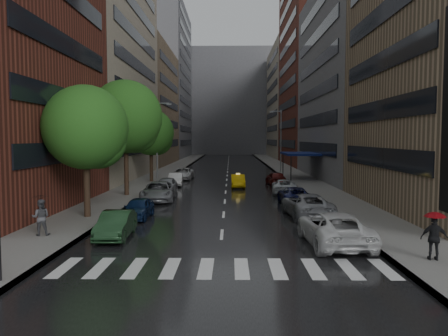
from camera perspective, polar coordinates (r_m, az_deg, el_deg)
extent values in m
plane|color=gray|center=(19.52, -0.53, -11.26)|extent=(220.00, 220.00, 0.00)
cube|color=black|center=(69.01, 0.48, -0.26)|extent=(14.00, 140.00, 0.01)
cube|color=gray|center=(69.65, -6.94, -0.20)|extent=(4.00, 140.00, 0.15)
cube|color=gray|center=(69.53, 7.92, -0.21)|extent=(4.00, 140.00, 0.15)
cube|color=silver|center=(18.77, -20.10, -12.09)|extent=(0.55, 2.80, 0.01)
cube|color=silver|center=(18.33, -15.91, -12.39)|extent=(0.55, 2.80, 0.01)
cube|color=silver|center=(17.98, -11.53, -12.64)|extent=(0.55, 2.80, 0.01)
cube|color=silver|center=(17.74, -7.00, -12.82)|extent=(0.55, 2.80, 0.01)
cube|color=silver|center=(17.61, -2.36, -12.92)|extent=(0.55, 2.80, 0.01)
cube|color=silver|center=(17.59, 2.32, -12.94)|extent=(0.55, 2.80, 0.01)
cube|color=silver|center=(17.68, 6.97, -12.88)|extent=(0.55, 2.80, 0.01)
cube|color=silver|center=(17.88, 11.55, -12.74)|extent=(0.55, 2.80, 0.01)
cube|color=silver|center=(18.19, 15.99, -12.52)|extent=(0.55, 2.80, 0.01)
cube|color=silver|center=(18.59, 20.26, -12.25)|extent=(0.55, 2.80, 0.01)
cube|color=maroon|center=(35.37, -26.23, 16.44)|extent=(8.00, 20.00, 26.00)
cube|color=gray|center=(58.18, -15.14, 15.63)|extent=(8.00, 28.00, 34.00)
cube|color=#937A5B|center=(84.46, -9.78, 7.92)|extent=(8.00, 28.00, 22.00)
cube|color=slate|center=(114.72, -7.01, 10.91)|extent=(8.00, 32.00, 38.00)
cube|color=slate|center=(57.13, 15.89, 10.75)|extent=(8.00, 28.00, 24.00)
cube|color=maroon|center=(85.07, 10.96, 12.63)|extent=(8.00, 28.00, 36.00)
cube|color=gray|center=(114.10, 8.27, 8.41)|extent=(8.00, 32.00, 28.00)
cube|color=slate|center=(137.25, 0.68, 8.54)|extent=(40.00, 14.00, 32.00)
cylinder|color=#382619|center=(28.80, -17.49, -1.82)|extent=(0.40, 0.40, 4.62)
sphere|color=#1E5116|center=(28.67, -17.63, 5.09)|extent=(5.28, 5.28, 5.28)
cylinder|color=#382619|center=(38.81, -12.64, 0.41)|extent=(0.40, 0.40, 5.54)
sphere|color=#1E5116|center=(38.78, -12.73, 6.54)|extent=(6.33, 6.33, 6.33)
cylinder|color=#382619|center=(50.50, -9.47, 0.72)|extent=(0.40, 0.40, 4.59)
sphere|color=#1E5116|center=(50.42, -9.52, 4.63)|extent=(5.25, 5.25, 5.25)
imported|color=#E0B00B|center=(45.11, 1.84, -1.70)|extent=(1.49, 4.04, 1.32)
imported|color=#17331B|center=(23.15, -13.93, -7.20)|extent=(1.59, 4.21, 1.37)
imported|color=#0D1D3E|center=(28.30, -11.15, -5.18)|extent=(1.66, 3.91, 1.32)
imported|color=slate|center=(35.89, -8.55, -3.04)|extent=(2.84, 5.65, 1.54)
imported|color=slate|center=(40.07, -7.56, -2.30)|extent=(1.89, 4.53, 1.53)
imported|color=silver|center=(46.78, -6.34, -1.49)|extent=(1.75, 4.24, 1.36)
imported|color=silver|center=(53.84, -5.39, -0.73)|extent=(2.54, 5.22, 1.43)
imported|color=silver|center=(21.67, 14.15, -7.66)|extent=(2.91, 5.90, 1.61)
imported|color=slate|center=(28.90, 10.73, -4.77)|extent=(3.03, 5.72, 1.53)
imported|color=#0D123E|center=(34.13, 9.20, -3.57)|extent=(2.25, 4.86, 1.35)
imported|color=silver|center=(40.42, 7.88, -2.39)|extent=(2.58, 4.95, 1.33)
imported|color=#581411|center=(47.95, 6.77, -1.31)|extent=(2.12, 4.40, 1.45)
imported|color=#46464B|center=(24.26, -22.82, -5.96)|extent=(1.02, 0.87, 1.85)
imported|color=black|center=(24.14, -22.87, -4.26)|extent=(0.96, 0.98, 0.88)
imported|color=black|center=(19.90, 25.77, -8.26)|extent=(1.12, 0.63, 1.80)
imported|color=#A40C15|center=(19.76, 25.84, -6.13)|extent=(0.82, 0.82, 0.72)
cylinder|color=gray|center=(49.52, -8.75, 3.39)|extent=(0.18, 0.18, 9.00)
cube|color=gray|center=(49.44, -7.19, 8.28)|extent=(0.50, 0.22, 0.16)
cylinder|color=gray|center=(64.24, 7.44, 3.53)|extent=(0.18, 0.18, 9.00)
cube|color=gray|center=(64.21, 6.22, 7.29)|extent=(0.50, 0.22, 0.16)
cube|color=navy|center=(54.53, 9.88, 1.85)|extent=(4.00, 8.00, 0.25)
cylinder|color=black|center=(50.62, 8.74, 0.00)|extent=(0.12, 0.12, 3.00)
cylinder|color=black|center=(58.14, 7.72, 0.53)|extent=(0.12, 0.12, 3.00)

